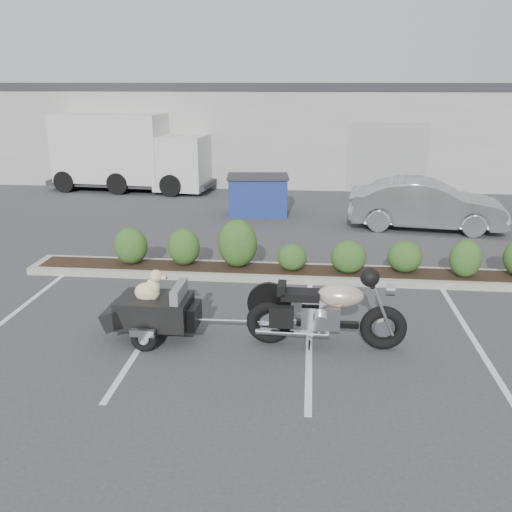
# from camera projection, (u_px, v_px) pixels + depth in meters

# --- Properties ---
(ground) EXTENTS (90.00, 90.00, 0.00)m
(ground) POSITION_uv_depth(u_px,v_px,m) (243.00, 316.00, 9.82)
(ground) COLOR #38383A
(ground) RESTS_ON ground
(planter_kerb) EXTENTS (12.00, 1.00, 0.15)m
(planter_kerb) POSITION_uv_depth(u_px,v_px,m) (301.00, 273.00, 11.79)
(planter_kerb) COLOR #9E9E93
(planter_kerb) RESTS_ON ground
(building) EXTENTS (26.00, 10.00, 4.00)m
(building) POSITION_uv_depth(u_px,v_px,m) (287.00, 127.00, 25.30)
(building) COLOR #9EA099
(building) RESTS_ON ground
(motorcycle) EXTENTS (2.55, 0.86, 1.47)m
(motorcycle) POSITION_uv_depth(u_px,v_px,m) (326.00, 313.00, 8.53)
(motorcycle) COLOR black
(motorcycle) RESTS_ON ground
(pet_trailer) EXTENTS (2.03, 1.13, 1.21)m
(pet_trailer) POSITION_uv_depth(u_px,v_px,m) (154.00, 309.00, 8.85)
(pet_trailer) COLOR black
(pet_trailer) RESTS_ON ground
(sedan) EXTENTS (4.47, 2.00, 1.43)m
(sedan) POSITION_uv_depth(u_px,v_px,m) (426.00, 205.00, 15.41)
(sedan) COLOR #AEADB4
(sedan) RESTS_ON ground
(dumpster) EXTENTS (2.02, 1.48, 1.25)m
(dumpster) POSITION_uv_depth(u_px,v_px,m) (258.00, 195.00, 17.09)
(dumpster) COLOR navy
(dumpster) RESTS_ON ground
(delivery_truck) EXTENTS (6.50, 2.72, 2.90)m
(delivery_truck) POSITION_uv_depth(u_px,v_px,m) (131.00, 154.00, 20.84)
(delivery_truck) COLOR silver
(delivery_truck) RESTS_ON ground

